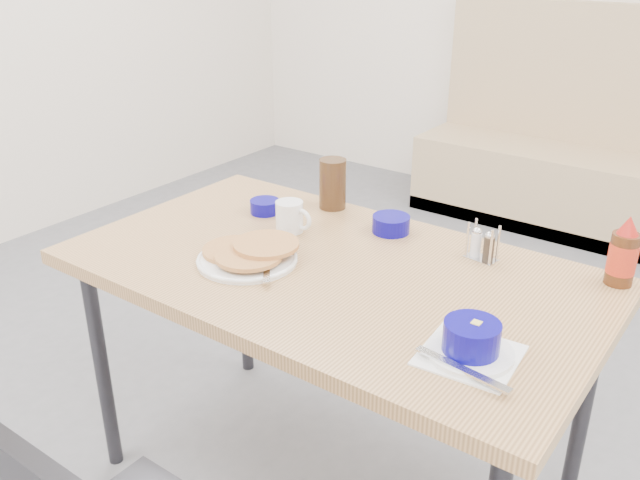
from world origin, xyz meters
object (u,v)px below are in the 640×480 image
Objects in this scene: pancake_plate at (249,255)px; creamer_bowl at (265,207)px; butter_bowl at (391,224)px; syrup_bottle at (623,255)px; booth_bench at (590,168)px; grits_setting at (471,342)px; coffee_mug at (291,216)px; amber_tumbler at (333,184)px; dining_table at (331,286)px; condiment_caddy at (482,247)px.

pancake_plate is 3.04× the size of creamer_bowl.
syrup_bottle is at bearing 5.37° from butter_bowl.
booth_bench is 2.34m from syrup_bottle.
grits_setting is at bearing -107.33° from syrup_bottle.
syrup_bottle is at bearing 14.80° from coffee_mug.
creamer_bowl is (-0.38, -2.36, 0.43)m from booth_bench.
butter_bowl is (-0.46, 0.46, -0.01)m from grits_setting.
syrup_bottle is (0.87, -0.00, -0.00)m from amber_tumbler.
butter_bowl is (0.20, 0.39, 0.00)m from pancake_plate.
dining_table is 6.17× the size of grits_setting.
booth_bench is at bearing 106.18° from syrup_bottle.
butter_bowl is 0.60× the size of syrup_bottle.
booth_bench is 2.69m from pancake_plate.
grits_setting is 1.25× the size of syrup_bottle.
coffee_mug is 0.76m from grits_setting.
grits_setting reaches higher than creamer_bowl.
grits_setting is at bearing -22.53° from creamer_bowl.
dining_table is at bearing -90.00° from booth_bench.
amber_tumbler is 0.55m from condiment_caddy.
grits_setting is 1.43× the size of amber_tumbler.
coffee_mug is at bearing -95.29° from booth_bench.
butter_bowl is at bearing 35.25° from coffee_mug.
coffee_mug is at bearing -87.23° from amber_tumbler.
dining_table is 11.85× the size of coffee_mug.
amber_tumbler is (-0.24, -2.19, 0.49)m from booth_bench.
booth_bench reaches higher than butter_bowl.
syrup_bottle is at bearing 9.02° from creamer_bowl.
grits_setting is 0.88m from amber_tumbler.
pancake_plate is at bearing 174.34° from grits_setting.
syrup_bottle reaches higher than butter_bowl.
condiment_caddy is at bearing -2.77° from butter_bowl.
creamer_bowl is at bearing 157.47° from grits_setting.
grits_setting reaches higher than pancake_plate.
creamer_bowl is (-0.38, 0.18, 0.08)m from dining_table.
amber_tumbler is (-0.25, 0.06, 0.06)m from butter_bowl.
dining_table is at bearing -93.06° from butter_bowl.
syrup_bottle is (0.33, 0.07, 0.04)m from condiment_caddy.
booth_bench reaches higher than coffee_mug.
condiment_caddy reaches higher than creamer_bowl.
dining_table is 15.15× the size of creamer_bowl.
condiment_caddy is at bearing -82.36° from booth_bench.
booth_bench is 6.76× the size of pancake_plate.
dining_table is 0.42m from condiment_caddy.
dining_table is at bearing 30.09° from pancake_plate.
booth_bench reaches higher than condiment_caddy.
dining_table is 0.44m from amber_tumbler.
condiment_caddy is (0.29, -0.01, 0.01)m from butter_bowl.
coffee_mug is 0.89m from syrup_bottle.
booth_bench is at bearing 85.90° from pancake_plate.
condiment_caddy is at bearing 41.35° from dining_table.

